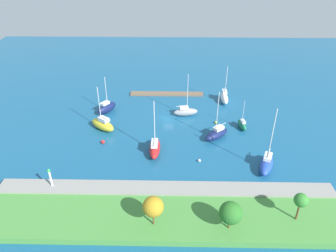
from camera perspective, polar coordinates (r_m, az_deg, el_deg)
water at (r=80.86m, az=0.09°, el=1.42°), size 160.00×160.00×0.00m
pier_dock at (r=93.76m, az=-0.23°, el=5.89°), size 21.57×2.42×0.51m
breakwater at (r=57.43m, az=-0.45°, el=-11.66°), size 59.93×3.54×1.52m
shoreline_park at (r=52.88m, az=-0.65°, el=-16.63°), size 61.41×9.67×1.11m
harbor_beacon at (r=59.59m, az=-20.70°, el=-8.58°), size 0.56×0.56×3.73m
park_tree_east at (r=48.87m, az=-2.73°, el=-14.49°), size 3.26×3.26×5.33m
park_tree_mideast at (r=53.39m, az=23.09°, el=-12.39°), size 2.22×2.22×5.17m
park_tree_midwest at (r=49.55m, az=11.34°, el=-15.28°), size 3.55×3.55×4.94m
sailboat_navy_inner_mooring at (r=84.77m, az=-11.09°, el=3.31°), size 5.38×6.56×9.88m
sailboat_blue_west_end at (r=65.69m, az=17.53°, el=-6.56°), size 4.98×7.69×13.75m
sailboat_gray_center_basin at (r=81.78m, az=3.23°, el=2.64°), size 6.53×3.12×11.43m
sailboat_yellow_outer_mooring at (r=76.90m, az=-11.81°, el=0.28°), size 7.18×6.24×11.07m
sailboat_red_lone_south at (r=67.12m, az=-2.41°, el=-3.96°), size 2.32×7.45×12.23m
sailboat_white_along_channel at (r=90.17m, az=10.23°, el=5.13°), size 2.00×6.48×10.68m
sailboat_green_near_pier at (r=78.10m, az=13.34°, el=0.23°), size 2.15×4.78×7.28m
sailboat_navy_off_beacon at (r=72.96m, az=8.85°, el=-1.39°), size 6.79×6.37×11.81m
mooring_buoy_yellow at (r=79.27m, az=8.75°, el=0.68°), size 0.70×0.70×0.70m
mooring_buoy_red at (r=72.13m, az=-11.78°, el=-2.84°), size 0.85×0.85×0.85m
mooring_buoy_white at (r=65.40m, az=5.73°, el=-6.28°), size 0.61×0.61×0.61m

